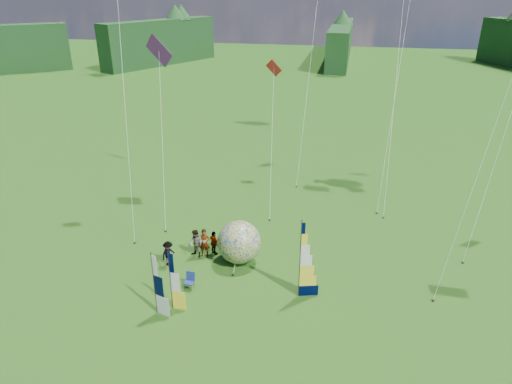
% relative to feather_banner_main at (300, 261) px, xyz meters
% --- Properties ---
extents(ground, '(220.00, 220.00, 0.00)m').
position_rel_feather_banner_main_xyz_m(ground, '(-1.47, -3.20, -2.21)').
color(ground, '#425822').
rests_on(ground, ground).
extents(treeline_ring, '(210.00, 210.00, 8.00)m').
position_rel_feather_banner_main_xyz_m(treeline_ring, '(-1.47, -3.20, 1.79)').
color(treeline_ring, '#1D4020').
rests_on(treeline_ring, ground).
extents(feather_banner_main, '(1.19, 0.42, 4.42)m').
position_rel_feather_banner_main_xyz_m(feather_banner_main, '(0.00, 0.00, 0.00)').
color(feather_banner_main, black).
rests_on(feather_banner_main, ground).
extents(side_banner_left, '(0.93, 0.13, 3.30)m').
position_rel_feather_banner_main_xyz_m(side_banner_left, '(-6.16, -2.33, -0.56)').
color(side_banner_left, yellow).
rests_on(side_banner_left, ground).
extents(side_banner_far, '(1.00, 0.38, 3.44)m').
position_rel_feather_banner_main_xyz_m(side_banner_far, '(-6.80, -2.82, -0.49)').
color(side_banner_far, white).
rests_on(side_banner_far, ground).
extents(bol_inflatable, '(2.83, 2.83, 2.58)m').
position_rel_feather_banner_main_xyz_m(bol_inflatable, '(-3.88, 2.64, -0.92)').
color(bol_inflatable, '#001DA1').
rests_on(bol_inflatable, ground).
extents(spectator_a, '(0.70, 0.50, 1.80)m').
position_rel_feather_banner_main_xyz_m(spectator_a, '(-6.06, 2.76, -1.31)').
color(spectator_a, '#66594C').
rests_on(spectator_a, ground).
extents(spectator_b, '(0.97, 0.77, 1.79)m').
position_rel_feather_banner_main_xyz_m(spectator_b, '(-6.53, 2.55, -1.31)').
color(spectator_b, '#66594C').
rests_on(spectator_b, ground).
extents(spectator_c, '(0.69, 1.07, 1.55)m').
position_rel_feather_banner_main_xyz_m(spectator_c, '(-7.83, 1.37, -1.44)').
color(spectator_c, '#66594C').
rests_on(spectator_c, ground).
extents(spectator_d, '(0.94, 0.89, 1.57)m').
position_rel_feather_banner_main_xyz_m(spectator_d, '(-5.56, 3.04, -1.43)').
color(spectator_d, '#66594C').
rests_on(spectator_d, ground).
extents(camp_chair, '(0.57, 0.57, 0.93)m').
position_rel_feather_banner_main_xyz_m(camp_chair, '(-5.89, -0.57, -1.74)').
color(camp_chair, navy).
rests_on(camp_chair, ground).
extents(kite_whale, '(9.40, 15.69, 20.69)m').
position_rel_feather_banner_main_xyz_m(kite_whale, '(4.96, 15.96, 8.13)').
color(kite_whale, black).
rests_on(kite_whale, ground).
extents(kite_rainbow_delta, '(10.52, 13.30, 12.77)m').
position_rel_feather_banner_main_xyz_m(kite_rainbow_delta, '(-10.85, 8.72, 4.18)').
color(kite_rainbow_delta, red).
rests_on(kite_rainbow_delta, ground).
extents(kite_parafoil, '(9.11, 10.88, 16.40)m').
position_rel_feather_banner_main_xyz_m(kite_parafoil, '(8.72, 3.92, 5.99)').
color(kite_parafoil, '#BC0225').
rests_on(kite_parafoil, ground).
extents(small_kite_red, '(6.68, 12.21, 10.13)m').
position_rel_feather_banner_main_xyz_m(small_kite_red, '(-3.75, 12.62, 2.85)').
color(small_kite_red, red).
rests_on(small_kite_red, ground).
extents(small_kite_orange, '(8.47, 12.50, 16.82)m').
position_rel_feather_banner_main_xyz_m(small_kite_orange, '(4.99, 15.11, 6.20)').
color(small_kite_orange, orange).
rests_on(small_kite_orange, ground).
extents(small_kite_yellow, '(9.03, 10.77, 13.76)m').
position_rel_feather_banner_main_xyz_m(small_kite_yellow, '(10.76, 8.39, 4.67)').
color(small_kite_yellow, gold).
rests_on(small_kite_yellow, ground).
extents(small_kite_pink, '(5.24, 9.11, 16.78)m').
position_rel_feather_banner_main_xyz_m(small_kite_pink, '(-12.19, 6.45, 6.18)').
color(small_kite_pink, '#DF458C').
rests_on(small_kite_pink, ground).
extents(small_kite_green, '(5.57, 14.35, 22.11)m').
position_rel_feather_banner_main_xyz_m(small_kite_green, '(-1.70, 19.72, 8.85)').
color(small_kite_green, green).
rests_on(small_kite_green, ground).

